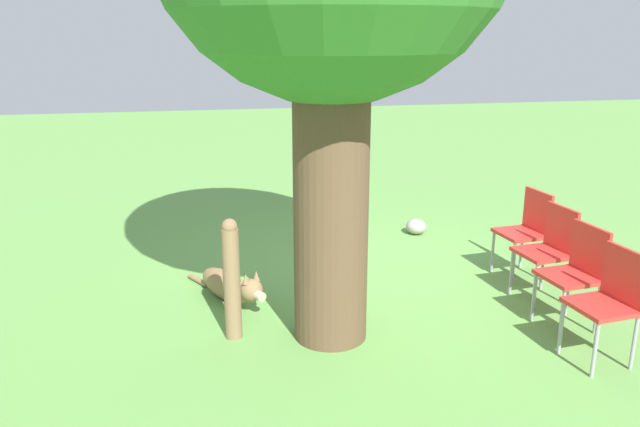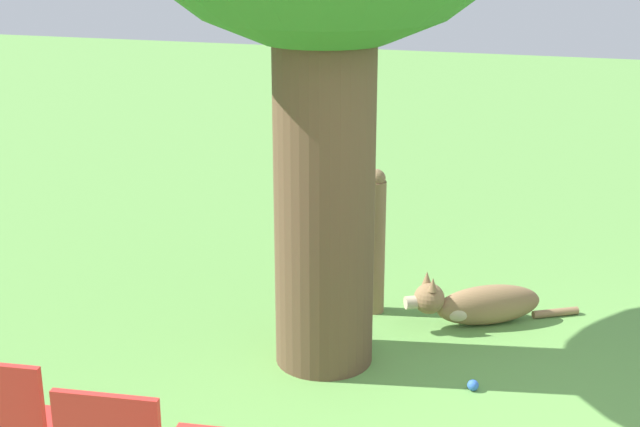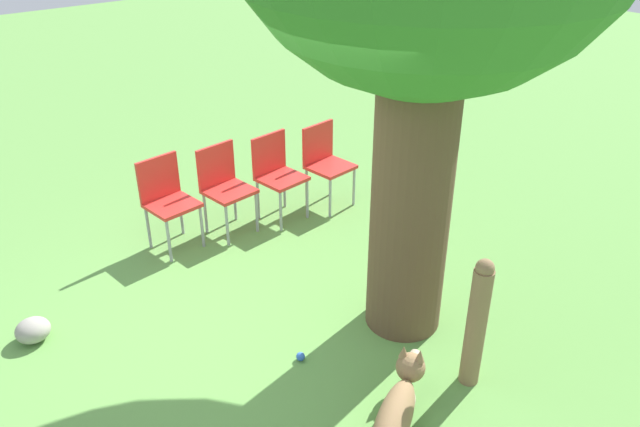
{
  "view_description": "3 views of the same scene",
  "coord_description": "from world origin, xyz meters",
  "px_view_note": "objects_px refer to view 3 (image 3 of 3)",
  "views": [
    {
      "loc": [
        1.58,
        5.54,
        2.51
      ],
      "look_at": [
        0.65,
        0.9,
        1.11
      ],
      "focal_mm": 35.0,
      "sensor_mm": 36.0,
      "label": 1
    },
    {
      "loc": [
        -4.36,
        -0.6,
        2.64
      ],
      "look_at": [
        0.58,
        0.88,
        0.96
      ],
      "focal_mm": 50.0,
      "sensor_mm": 36.0,
      "label": 2
    },
    {
      "loc": [
        3.34,
        -2.29,
        3.28
      ],
      "look_at": [
        -0.5,
        0.81,
        0.57
      ],
      "focal_mm": 35.0,
      "sensor_mm": 36.0,
      "label": 3
    }
  ],
  "objects_px": {
    "tennis_ball": "(301,357)",
    "red_chair_1": "(224,183)",
    "red_chair_2": "(277,170)",
    "fence_post": "(477,323)",
    "red_chair_3": "(325,159)",
    "dog": "(397,410)",
    "red_chair_0": "(167,196)"
  },
  "relations": [
    {
      "from": "tennis_ball",
      "to": "red_chair_1",
      "type": "bearing_deg",
      "value": 163.34
    },
    {
      "from": "red_chair_2",
      "to": "fence_post",
      "type": "bearing_deg",
      "value": -13.55
    },
    {
      "from": "red_chair_1",
      "to": "red_chair_3",
      "type": "xyz_separation_m",
      "value": [
        0.18,
        1.17,
        0.0
      ]
    },
    {
      "from": "dog",
      "to": "fence_post",
      "type": "height_order",
      "value": "fence_post"
    },
    {
      "from": "dog",
      "to": "fence_post",
      "type": "bearing_deg",
      "value": -31.56
    },
    {
      "from": "red_chair_3",
      "to": "tennis_ball",
      "type": "xyz_separation_m",
      "value": [
        1.89,
        -1.79,
        -0.5
      ]
    },
    {
      "from": "tennis_ball",
      "to": "red_chair_2",
      "type": "bearing_deg",
      "value": 148.69
    },
    {
      "from": "red_chair_0",
      "to": "red_chair_3",
      "type": "distance_m",
      "value": 1.77
    },
    {
      "from": "red_chair_2",
      "to": "red_chair_3",
      "type": "bearing_deg",
      "value": 74.77
    },
    {
      "from": "dog",
      "to": "red_chair_3",
      "type": "height_order",
      "value": "red_chair_3"
    },
    {
      "from": "tennis_ball",
      "to": "red_chair_3",
      "type": "bearing_deg",
      "value": 136.55
    },
    {
      "from": "red_chair_0",
      "to": "red_chair_3",
      "type": "xyz_separation_m",
      "value": [
        0.28,
        1.75,
        0.0
      ]
    },
    {
      "from": "dog",
      "to": "fence_post",
      "type": "relative_size",
      "value": 1.1
    },
    {
      "from": "red_chair_2",
      "to": "red_chair_3",
      "type": "relative_size",
      "value": 1.0
    },
    {
      "from": "fence_post",
      "to": "red_chair_0",
      "type": "distance_m",
      "value": 3.21
    },
    {
      "from": "red_chair_0",
      "to": "dog",
      "type": "bearing_deg",
      "value": -5.04
    },
    {
      "from": "red_chair_1",
      "to": "red_chair_2",
      "type": "xyz_separation_m",
      "value": [
        0.09,
        0.58,
        0.0
      ]
    },
    {
      "from": "red_chair_0",
      "to": "red_chair_2",
      "type": "xyz_separation_m",
      "value": [
        0.18,
        1.17,
        0.0
      ]
    },
    {
      "from": "red_chair_1",
      "to": "tennis_ball",
      "type": "distance_m",
      "value": 2.22
    },
    {
      "from": "dog",
      "to": "tennis_ball",
      "type": "xyz_separation_m",
      "value": [
        -0.92,
        -0.1,
        -0.12
      ]
    },
    {
      "from": "dog",
      "to": "fence_post",
      "type": "distance_m",
      "value": 0.82
    },
    {
      "from": "red_chair_0",
      "to": "red_chair_2",
      "type": "relative_size",
      "value": 1.0
    },
    {
      "from": "red_chair_0",
      "to": "red_chair_1",
      "type": "bearing_deg",
      "value": 74.77
    },
    {
      "from": "dog",
      "to": "red_chair_0",
      "type": "distance_m",
      "value": 3.11
    },
    {
      "from": "dog",
      "to": "tennis_ball",
      "type": "distance_m",
      "value": 0.94
    },
    {
      "from": "dog",
      "to": "red_chair_3",
      "type": "relative_size",
      "value": 1.26
    },
    {
      "from": "dog",
      "to": "tennis_ball",
      "type": "relative_size",
      "value": 16.95
    },
    {
      "from": "red_chair_0",
      "to": "tennis_ball",
      "type": "relative_size",
      "value": 13.41
    },
    {
      "from": "fence_post",
      "to": "tennis_ball",
      "type": "height_order",
      "value": "fence_post"
    },
    {
      "from": "red_chair_3",
      "to": "red_chair_0",
      "type": "bearing_deg",
      "value": -105.23
    },
    {
      "from": "red_chair_0",
      "to": "red_chair_2",
      "type": "bearing_deg",
      "value": 74.77
    },
    {
      "from": "red_chair_2",
      "to": "red_chair_0",
      "type": "bearing_deg",
      "value": -105.23
    }
  ]
}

